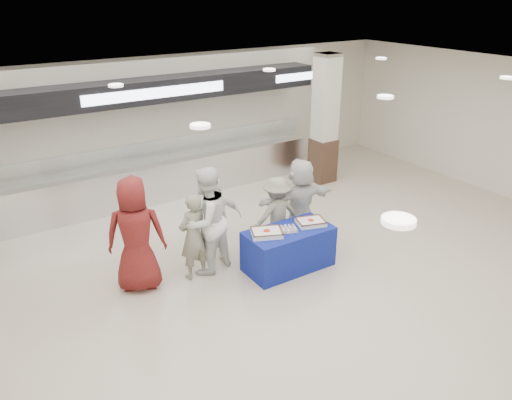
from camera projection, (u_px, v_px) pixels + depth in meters
ground at (296, 312)px, 7.74m from camera, size 14.00×14.00×0.00m
serving_line at (156, 151)px, 11.45m from camera, size 8.70×0.85×2.80m
column_right at (325, 123)px, 12.36m from camera, size 0.55×0.55×3.20m
display_table at (288, 249)px, 8.81m from camera, size 1.55×0.79×0.75m
sheet_cake_left at (267, 232)px, 8.46m from camera, size 0.63×0.57×0.10m
sheet_cake_right at (311, 222)px, 8.85m from camera, size 0.57×0.50×0.10m
cupcake_tray at (287, 229)px, 8.62m from camera, size 0.43×0.37×0.06m
civilian_maroon at (136, 235)px, 8.00m from camera, size 1.12×0.95×1.95m
soldier_a at (193, 236)px, 8.39m from camera, size 0.62×0.47×1.54m
chef_tall at (206, 221)px, 8.51m from camera, size 1.11×0.98×1.92m
chef_short at (217, 217)px, 9.09m from camera, size 0.96×0.62×1.53m
soldier_b at (276, 215)px, 9.25m from camera, size 1.00×0.62×1.48m
civilian_white at (300, 202)px, 9.47m from camera, size 1.64×0.62×1.73m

